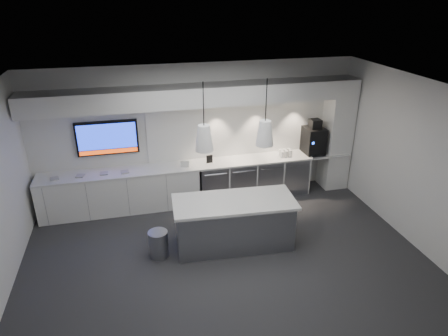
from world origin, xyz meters
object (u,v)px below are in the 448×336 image
object	(u,v)px
island	(234,223)
coffee_machine	(314,139)
wall_tv	(107,138)
bin	(159,244)

from	to	relation	value
island	coffee_machine	world-z (taller)	coffee_machine
coffee_machine	wall_tv	bearing A→B (deg)	175.87
wall_tv	coffee_machine	bearing A→B (deg)	-3.11
island	bin	size ratio (longest dim) A/B	4.56
bin	wall_tv	bearing A→B (deg)	110.05
coffee_machine	bin	bearing A→B (deg)	-154.69
island	coffee_machine	xyz separation A→B (m)	(2.38, 1.84, 0.76)
bin	coffee_machine	distance (m)	4.31
wall_tv	coffee_machine	size ratio (longest dim) A/B	1.58
wall_tv	bin	world-z (taller)	wall_tv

